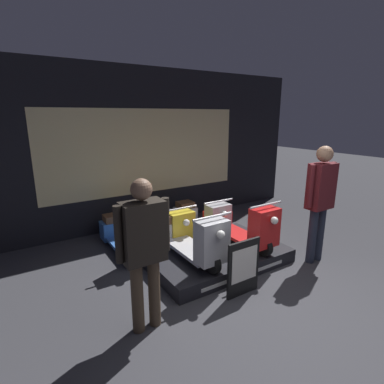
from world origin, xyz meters
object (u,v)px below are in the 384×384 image
scooter_display_left (190,238)px  scooter_backrow_2 (201,219)px  scooter_display_right (240,225)px  scooter_backrow_1 (166,226)px  scooter_backrow_0 (125,235)px  price_sign_board (243,268)px  person_left_browsing (144,244)px  person_right_browsing (320,195)px

scooter_display_left → scooter_backrow_2: (0.93, 1.09, -0.21)m
scooter_display_right → scooter_backrow_1: scooter_display_right is taller
scooter_backrow_2 → scooter_backrow_0: bearing=180.0°
scooter_display_left → scooter_display_right: 0.96m
scooter_display_left → scooter_backrow_1: size_ratio=1.00×
scooter_backrow_1 → scooter_backrow_2: 0.77m
scooter_backrow_1 → scooter_display_left: bearing=-98.2°
scooter_display_left → price_sign_board: bearing=-75.3°
scooter_display_left → scooter_backrow_2: size_ratio=1.00×
scooter_backrow_1 → price_sign_board: 1.99m
scooter_display_right → person_left_browsing: size_ratio=0.92×
person_right_browsing → price_sign_board: size_ratio=2.45×
person_left_browsing → price_sign_board: 1.45m
scooter_display_right → scooter_backrow_1: 1.37m
scooter_backrow_1 → person_left_browsing: size_ratio=0.92×
person_right_browsing → price_sign_board: bearing=-176.7°
person_left_browsing → person_right_browsing: bearing=-0.0°
scooter_display_right → price_sign_board: bearing=-128.9°
price_sign_board → scooter_backrow_1: bearing=92.3°
scooter_backrow_2 → scooter_backrow_1: bearing=180.0°
scooter_backrow_0 → scooter_backrow_2: size_ratio=1.00×
scooter_backrow_2 → price_sign_board: 2.10m
scooter_display_left → scooter_backrow_1: scooter_display_left is taller
scooter_backrow_1 → scooter_backrow_2: same height
scooter_backrow_2 → person_right_browsing: person_right_browsing is taller
scooter_display_left → person_left_browsing: person_left_browsing is taller
scooter_backrow_1 → price_sign_board: size_ratio=2.05×
scooter_display_left → scooter_backrow_2: 1.45m
scooter_backrow_2 → person_left_browsing: 2.84m
scooter_backrow_2 → person_left_browsing: bearing=-136.7°
scooter_backrow_0 → scooter_backrow_1: (0.77, 0.00, 0.00)m
person_left_browsing → price_sign_board: person_left_browsing is taller
scooter_backrow_0 → person_right_browsing: person_right_browsing is taller
scooter_backrow_2 → price_sign_board: (-0.70, -1.98, 0.07)m
scooter_backrow_0 → scooter_backrow_2: 1.55m
scooter_display_right → scooter_backrow_1: size_ratio=1.00×
scooter_display_right → scooter_backrow_1: bearing=126.5°
price_sign_board → scooter_display_left: bearing=104.7°
scooter_backrow_1 → person_right_browsing: 2.65m
scooter_backrow_1 → person_right_browsing: person_right_browsing is taller
scooter_display_right → scooter_backrow_0: scooter_display_right is taller
person_right_browsing → scooter_backrow_2: bearing=115.5°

